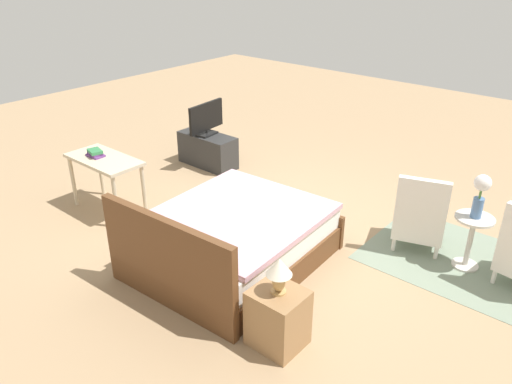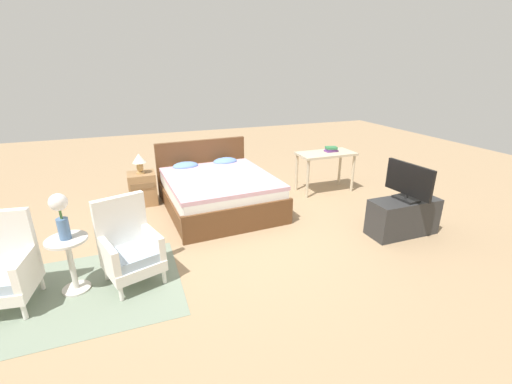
{
  "view_description": "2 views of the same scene",
  "coord_description": "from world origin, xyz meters",
  "px_view_note": "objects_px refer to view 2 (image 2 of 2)",
  "views": [
    {
      "loc": [
        -3.25,
        4.2,
        3.1
      ],
      "look_at": [
        0.04,
        0.32,
        0.61
      ],
      "focal_mm": 35.0,
      "sensor_mm": 36.0,
      "label": 1
    },
    {
      "loc": [
        -1.37,
        -4.2,
        2.23
      ],
      "look_at": [
        0.17,
        -0.15,
        0.61
      ],
      "focal_mm": 24.0,
      "sensor_mm": 36.0,
      "label": 2
    }
  ],
  "objects_px": {
    "bed": "(218,191)",
    "table_lamp": "(139,161)",
    "side_table": "(70,258)",
    "nightstand": "(143,188)",
    "armchair_by_window_left": "(2,270)",
    "tv_flatscreen": "(409,182)",
    "armchair_by_window_right": "(130,249)",
    "vanity_desk": "(326,158)",
    "flower_vase": "(60,212)",
    "tv_stand": "(403,217)",
    "book_stack": "(331,149)"
  },
  "relations": [
    {
      "from": "book_stack",
      "to": "table_lamp",
      "type": "bearing_deg",
      "value": 171.58
    },
    {
      "from": "bed",
      "to": "nightstand",
      "type": "bearing_deg",
      "value": 151.19
    },
    {
      "from": "bed",
      "to": "armchair_by_window_right",
      "type": "xyz_separation_m",
      "value": [
        -1.39,
        -1.62,
        0.08
      ]
    },
    {
      "from": "tv_flatscreen",
      "to": "armchair_by_window_left",
      "type": "bearing_deg",
      "value": 177.86
    },
    {
      "from": "armchair_by_window_left",
      "to": "side_table",
      "type": "distance_m",
      "value": 0.58
    },
    {
      "from": "tv_stand",
      "to": "book_stack",
      "type": "relative_size",
      "value": 4.17
    },
    {
      "from": "table_lamp",
      "to": "armchair_by_window_left",
      "type": "bearing_deg",
      "value": -122.09
    },
    {
      "from": "armchair_by_window_right",
      "to": "book_stack",
      "type": "xyz_separation_m",
      "value": [
        3.58,
        1.76,
        0.39
      ]
    },
    {
      "from": "side_table",
      "to": "nightstand",
      "type": "xyz_separation_m",
      "value": [
        0.83,
        2.24,
        -0.11
      ]
    },
    {
      "from": "armchair_by_window_left",
      "to": "flower_vase",
      "type": "bearing_deg",
      "value": 1.02
    },
    {
      "from": "vanity_desk",
      "to": "tv_flatscreen",
      "type": "bearing_deg",
      "value": -87.02
    },
    {
      "from": "table_lamp",
      "to": "vanity_desk",
      "type": "bearing_deg",
      "value": -9.34
    },
    {
      "from": "table_lamp",
      "to": "bed",
      "type": "bearing_deg",
      "value": -28.84
    },
    {
      "from": "flower_vase",
      "to": "tv_stand",
      "type": "distance_m",
      "value": 4.18
    },
    {
      "from": "flower_vase",
      "to": "tv_flatscreen",
      "type": "height_order",
      "value": "flower_vase"
    },
    {
      "from": "nightstand",
      "to": "table_lamp",
      "type": "xyz_separation_m",
      "value": [
        0.0,
        0.0,
        0.49
      ]
    },
    {
      "from": "armchair_by_window_left",
      "to": "nightstand",
      "type": "xyz_separation_m",
      "value": [
        1.41,
        2.25,
        -0.11
      ]
    },
    {
      "from": "armchair_by_window_right",
      "to": "vanity_desk",
      "type": "bearing_deg",
      "value": 26.51
    },
    {
      "from": "flower_vase",
      "to": "table_lamp",
      "type": "relative_size",
      "value": 1.45
    },
    {
      "from": "flower_vase",
      "to": "table_lamp",
      "type": "bearing_deg",
      "value": 69.7
    },
    {
      "from": "bed",
      "to": "table_lamp",
      "type": "height_order",
      "value": "bed"
    },
    {
      "from": "tv_stand",
      "to": "flower_vase",
      "type": "bearing_deg",
      "value": 177.41
    },
    {
      "from": "side_table",
      "to": "vanity_desk",
      "type": "bearing_deg",
      "value": 23.02
    },
    {
      "from": "tv_stand",
      "to": "vanity_desk",
      "type": "bearing_deg",
      "value": 92.91
    },
    {
      "from": "tv_flatscreen",
      "to": "vanity_desk",
      "type": "bearing_deg",
      "value": 92.98
    },
    {
      "from": "nightstand",
      "to": "flower_vase",
      "type": "bearing_deg",
      "value": -110.3
    },
    {
      "from": "bed",
      "to": "tv_flatscreen",
      "type": "height_order",
      "value": "tv_flatscreen"
    },
    {
      "from": "tv_flatscreen",
      "to": "vanity_desk",
      "type": "distance_m",
      "value": 1.9
    },
    {
      "from": "flower_vase",
      "to": "tv_flatscreen",
      "type": "relative_size",
      "value": 0.65
    },
    {
      "from": "side_table",
      "to": "vanity_desk",
      "type": "height_order",
      "value": "vanity_desk"
    },
    {
      "from": "armchair_by_window_right",
      "to": "flower_vase",
      "type": "bearing_deg",
      "value": 178.71
    },
    {
      "from": "bed",
      "to": "tv_flatscreen",
      "type": "distance_m",
      "value": 2.85
    },
    {
      "from": "vanity_desk",
      "to": "table_lamp",
      "type": "bearing_deg",
      "value": 170.66
    },
    {
      "from": "book_stack",
      "to": "side_table",
      "type": "bearing_deg",
      "value": -157.21
    },
    {
      "from": "table_lamp",
      "to": "vanity_desk",
      "type": "relative_size",
      "value": 0.32
    },
    {
      "from": "flower_vase",
      "to": "table_lamp",
      "type": "distance_m",
      "value": 2.39
    },
    {
      "from": "armchair_by_window_right",
      "to": "book_stack",
      "type": "bearing_deg",
      "value": 26.15
    },
    {
      "from": "armchair_by_window_left",
      "to": "armchair_by_window_right",
      "type": "distance_m",
      "value": 1.15
    },
    {
      "from": "nightstand",
      "to": "tv_stand",
      "type": "relative_size",
      "value": 0.56
    },
    {
      "from": "bed",
      "to": "armchair_by_window_left",
      "type": "xyz_separation_m",
      "value": [
        -2.55,
        -1.62,
        0.08
      ]
    },
    {
      "from": "armchair_by_window_left",
      "to": "tv_flatscreen",
      "type": "xyz_separation_m",
      "value": [
        4.71,
        -0.18,
        0.38
      ]
    },
    {
      "from": "bed",
      "to": "side_table",
      "type": "distance_m",
      "value": 2.54
    },
    {
      "from": "bed",
      "to": "side_table",
      "type": "height_order",
      "value": "bed"
    },
    {
      "from": "armchair_by_window_right",
      "to": "flower_vase",
      "type": "relative_size",
      "value": 1.93
    },
    {
      "from": "side_table",
      "to": "table_lamp",
      "type": "height_order",
      "value": "table_lamp"
    },
    {
      "from": "armchair_by_window_left",
      "to": "tv_flatscreen",
      "type": "height_order",
      "value": "tv_flatscreen"
    },
    {
      "from": "armchair_by_window_right",
      "to": "tv_flatscreen",
      "type": "bearing_deg",
      "value": -2.79
    },
    {
      "from": "side_table",
      "to": "book_stack",
      "type": "distance_m",
      "value": 4.52
    },
    {
      "from": "armchair_by_window_left",
      "to": "tv_flatscreen",
      "type": "distance_m",
      "value": 4.73
    },
    {
      "from": "flower_vase",
      "to": "tv_flatscreen",
      "type": "xyz_separation_m",
      "value": [
        4.13,
        -0.19,
        -0.13
      ]
    }
  ]
}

